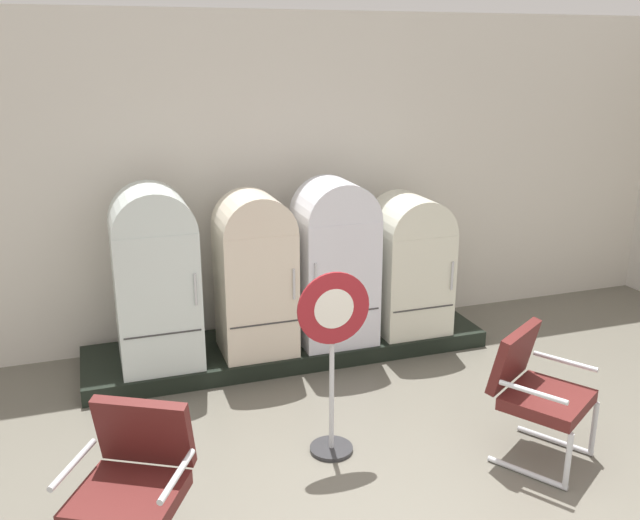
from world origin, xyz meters
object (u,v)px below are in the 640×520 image
at_px(refrigerator_0, 155,272).
at_px(refrigerator_1, 255,269).
at_px(sign_stand, 333,362).
at_px(refrigerator_3, 409,260).
at_px(armchair_left, 133,478).
at_px(armchair_right, 536,387).
at_px(refrigerator_2, 335,257).

distance_m(refrigerator_0, refrigerator_1, 0.88).
distance_m(refrigerator_0, sign_stand, 1.97).
height_order(refrigerator_3, sign_stand, refrigerator_3).
bearing_deg(armchair_left, armchair_right, 3.84).
relative_size(refrigerator_1, armchair_left, 1.56).
distance_m(armchair_left, armchair_right, 2.80).
bearing_deg(refrigerator_3, armchair_left, -140.51).
height_order(refrigerator_2, armchair_left, refrigerator_2).
height_order(refrigerator_0, refrigerator_1, refrigerator_0).
height_order(refrigerator_0, sign_stand, refrigerator_0).
bearing_deg(sign_stand, refrigerator_2, 69.47).
relative_size(refrigerator_1, refrigerator_3, 1.10).
distance_m(refrigerator_3, armchair_right, 2.17).
distance_m(armchair_left, sign_stand, 1.60).
distance_m(refrigerator_1, refrigerator_2, 0.77).
bearing_deg(refrigerator_0, refrigerator_2, -1.60).
height_order(refrigerator_0, refrigerator_2, refrigerator_0).
distance_m(refrigerator_2, armchair_left, 3.10).
relative_size(refrigerator_0, armchair_left, 1.67).
xyz_separation_m(armchair_left, armchair_right, (2.79, 0.19, 0.00)).
relative_size(refrigerator_0, refrigerator_3, 1.18).
bearing_deg(refrigerator_1, armchair_left, -118.97).
bearing_deg(refrigerator_3, sign_stand, -130.31).
xyz_separation_m(refrigerator_3, armchair_left, (-2.83, -2.33, -0.31)).
bearing_deg(armchair_left, refrigerator_2, 48.38).
xyz_separation_m(refrigerator_1, sign_stand, (0.17, -1.60, -0.22)).
distance_m(refrigerator_0, armchair_right, 3.26).
bearing_deg(armchair_left, refrigerator_3, 39.49).
relative_size(refrigerator_1, refrigerator_2, 0.95).
height_order(refrigerator_0, armchair_right, refrigerator_0).
xyz_separation_m(refrigerator_0, refrigerator_1, (0.88, -0.05, -0.05)).
bearing_deg(armchair_right, refrigerator_2, 109.80).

